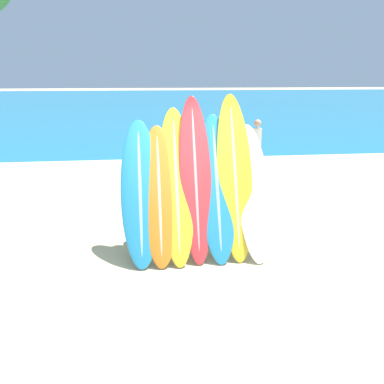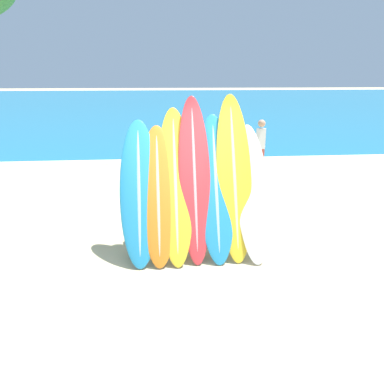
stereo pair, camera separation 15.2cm
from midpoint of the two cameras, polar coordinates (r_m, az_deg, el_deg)
ground_plane at (r=5.31m, az=0.32°, el=-13.53°), size 160.00×160.00×0.00m
ocean_water at (r=41.56m, az=-4.78°, el=13.60°), size 120.00×60.00×0.01m
surfboard_rack at (r=5.84m, az=1.47°, el=-5.80°), size 2.11×0.04×0.78m
surfboard_slot_0 at (r=5.70m, az=-7.32°, el=0.03°), size 0.58×1.12×2.08m
surfboard_slot_1 at (r=5.69m, az=-4.43°, el=-0.38°), size 0.54×1.10×2.00m
surfboard_slot_2 at (r=5.73m, az=-1.79°, el=1.16°), size 0.54×1.24×2.25m
surfboard_slot_3 at (r=5.74m, az=1.14°, el=2.14°), size 0.49×1.17×2.43m
surfboard_slot_4 at (r=5.78m, az=4.42°, el=0.72°), size 0.56×1.12×2.15m
surfboard_slot_5 at (r=5.85m, az=7.18°, el=2.40°), size 0.55×1.16×2.46m
surfboard_slot_6 at (r=5.90m, az=9.90°, el=-0.00°), size 0.52×1.15×1.98m
person_near_water at (r=8.19m, az=-1.13°, el=4.57°), size 0.24×0.28×1.67m
person_mid_beach at (r=10.77m, az=10.79°, el=7.05°), size 0.26×0.22×1.55m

